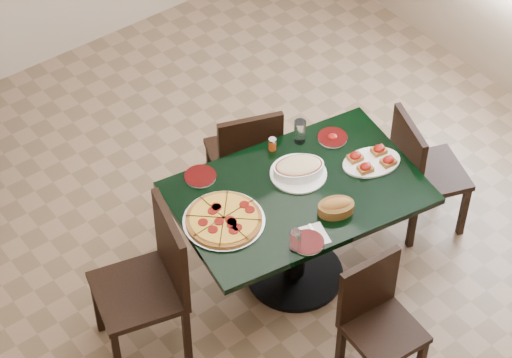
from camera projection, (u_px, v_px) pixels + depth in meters
floor at (270, 273)px, 6.23m from camera, size 5.50×5.50×0.00m
main_table at (297, 212)px, 5.82m from camera, size 1.53×1.11×0.75m
chair_far at (246, 155)px, 6.28m from camera, size 0.53×0.53×0.88m
chair_near at (377, 316)px, 5.43m from camera, size 0.41×0.41×0.81m
chair_right at (420, 168)px, 6.19m from camera, size 0.53×0.53×0.89m
chair_left at (153, 277)px, 5.47m from camera, size 0.57×0.57×1.00m
pepperoni_pizza at (224, 220)px, 5.50m from camera, size 0.46×0.46×0.04m
lasagna_casserole at (299, 169)px, 5.75m from camera, size 0.35×0.33×0.09m
bread_basket at (336, 207)px, 5.54m from camera, size 0.25×0.21×0.09m
bruschetta_platter at (372, 160)px, 5.83m from camera, size 0.41×0.34×0.05m
side_plate_near at (308, 242)px, 5.40m from camera, size 0.18×0.18×0.02m
side_plate_far_r at (332, 138)px, 6.00m from camera, size 0.18×0.18×0.03m
side_plate_far_l at (200, 176)px, 5.76m from camera, size 0.19×0.19×0.02m
napkin_setting at (312, 236)px, 5.44m from camera, size 0.20×0.20×0.01m
water_glass_a at (300, 131)px, 5.93m from camera, size 0.07×0.07×0.15m
water_glass_b at (295, 240)px, 5.33m from camera, size 0.06×0.06×0.13m
pepper_shaker at (272, 144)px, 5.91m from camera, size 0.05×0.05×0.08m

